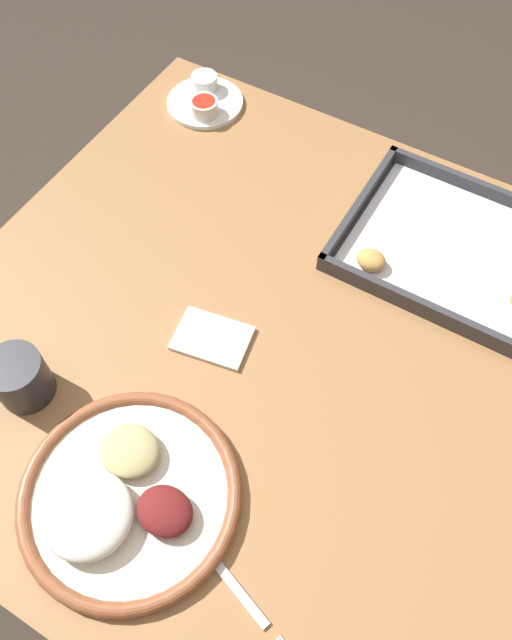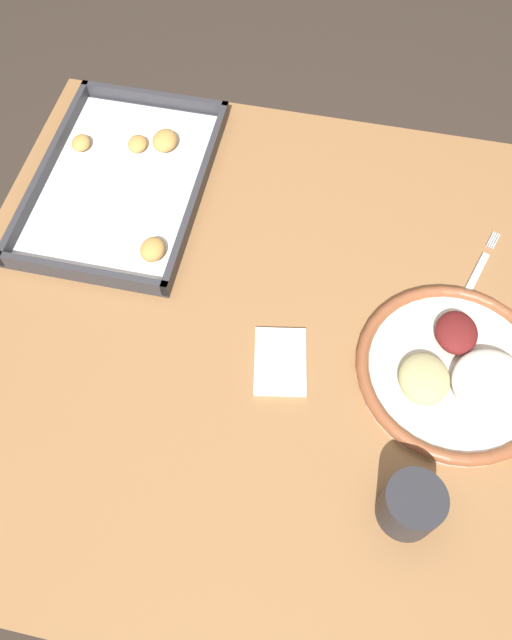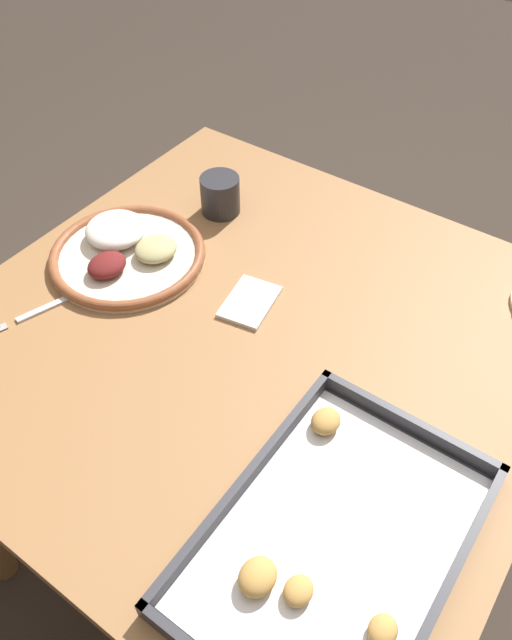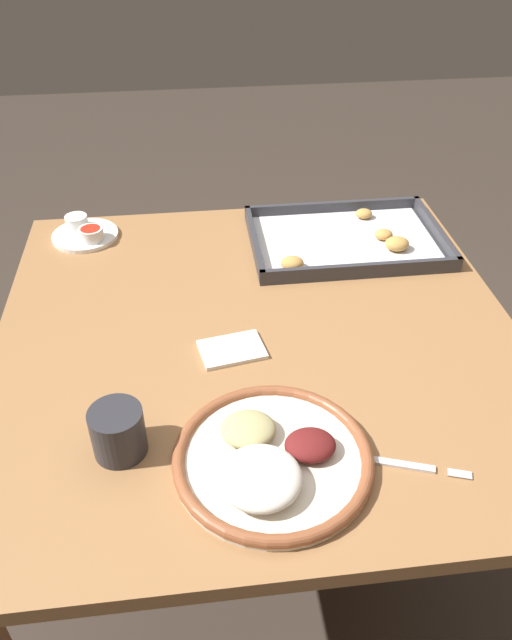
{
  "view_description": "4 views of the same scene",
  "coord_description": "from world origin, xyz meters",
  "px_view_note": "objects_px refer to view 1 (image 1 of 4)",
  "views": [
    {
      "loc": [
        0.25,
        -0.43,
        1.62
      ],
      "look_at": [
        -0.01,
        0.0,
        0.8
      ],
      "focal_mm": 35.0,
      "sensor_mm": 36.0,
      "label": 1
    },
    {
      "loc": [
        -0.48,
        -0.1,
        1.66
      ],
      "look_at": [
        -0.01,
        0.0,
        0.8
      ],
      "focal_mm": 35.0,
      "sensor_mm": 36.0,
      "label": 2
    },
    {
      "loc": [
        0.59,
        0.42,
        1.58
      ],
      "look_at": [
        -0.01,
        0.0,
        0.8
      ],
      "focal_mm": 35.0,
      "sensor_mm": 36.0,
      "label": 3
    },
    {
      "loc": [
        -0.12,
        -0.92,
        1.52
      ],
      "look_at": [
        -0.01,
        0.0,
        0.8
      ],
      "focal_mm": 35.0,
      "sensor_mm": 36.0,
      "label": 4
    }
  ],
  "objects_px": {
    "fork": "(238,590)",
    "napkin": "(212,338)",
    "saucer_plate": "(205,99)",
    "baking_tray": "(474,259)",
    "dinner_plate": "(125,497)",
    "drinking_cup": "(20,378)"
  },
  "relations": [
    {
      "from": "saucer_plate",
      "to": "napkin",
      "type": "xyz_separation_m",
      "value": [
        0.31,
        -0.45,
        -0.01
      ]
    },
    {
      "from": "dinner_plate",
      "to": "saucer_plate",
      "type": "bearing_deg",
      "value": 115.18
    },
    {
      "from": "fork",
      "to": "saucer_plate",
      "type": "xyz_separation_m",
      "value": [
        -0.53,
        0.75,
        0.01
      ]
    },
    {
      "from": "drinking_cup",
      "to": "napkin",
      "type": "bearing_deg",
      "value": 48.11
    },
    {
      "from": "fork",
      "to": "baking_tray",
      "type": "distance_m",
      "value": 0.64
    },
    {
      "from": "baking_tray",
      "to": "drinking_cup",
      "type": "bearing_deg",
      "value": -131.15
    },
    {
      "from": "dinner_plate",
      "to": "saucer_plate",
      "type": "height_order",
      "value": "dinner_plate"
    },
    {
      "from": "saucer_plate",
      "to": "drinking_cup",
      "type": "height_order",
      "value": "drinking_cup"
    },
    {
      "from": "napkin",
      "to": "baking_tray",
      "type": "bearing_deg",
      "value": 49.31
    },
    {
      "from": "dinner_plate",
      "to": "baking_tray",
      "type": "bearing_deg",
      "value": 66.79
    },
    {
      "from": "baking_tray",
      "to": "napkin",
      "type": "distance_m",
      "value": 0.46
    },
    {
      "from": "baking_tray",
      "to": "drinking_cup",
      "type": "distance_m",
      "value": 0.74
    },
    {
      "from": "saucer_plate",
      "to": "baking_tray",
      "type": "relative_size",
      "value": 0.35
    },
    {
      "from": "fork",
      "to": "drinking_cup",
      "type": "relative_size",
      "value": 2.28
    },
    {
      "from": "fork",
      "to": "saucer_plate",
      "type": "bearing_deg",
      "value": 143.94
    },
    {
      "from": "baking_tray",
      "to": "drinking_cup",
      "type": "height_order",
      "value": "drinking_cup"
    },
    {
      "from": "saucer_plate",
      "to": "drinking_cup",
      "type": "bearing_deg",
      "value": -80.11
    },
    {
      "from": "saucer_plate",
      "to": "dinner_plate",
      "type": "bearing_deg",
      "value": -64.82
    },
    {
      "from": "fork",
      "to": "napkin",
      "type": "bearing_deg",
      "value": 146.0
    },
    {
      "from": "baking_tray",
      "to": "drinking_cup",
      "type": "xyz_separation_m",
      "value": [
        -0.49,
        -0.56,
        0.03
      ]
    },
    {
      "from": "baking_tray",
      "to": "dinner_plate",
      "type": "bearing_deg",
      "value": -113.21
    },
    {
      "from": "fork",
      "to": "drinking_cup",
      "type": "distance_m",
      "value": 0.42
    }
  ]
}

